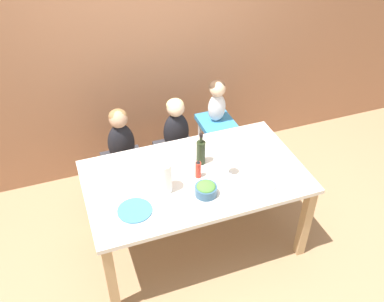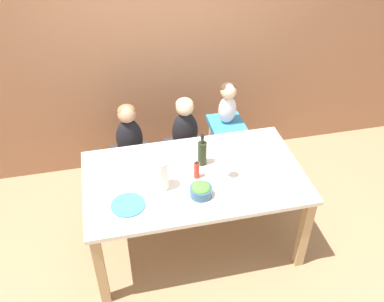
# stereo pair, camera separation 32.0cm
# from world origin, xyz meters

# --- Properties ---
(ground_plane) EXTENTS (14.00, 14.00, 0.00)m
(ground_plane) POSITION_xyz_m (0.00, 0.00, 0.00)
(ground_plane) COLOR #9E7A56
(wall_back) EXTENTS (10.00, 0.06, 2.70)m
(wall_back) POSITION_xyz_m (0.00, 1.23, 1.35)
(wall_back) COLOR #9E6B4C
(wall_back) RESTS_ON ground_plane
(dining_table) EXTENTS (1.67, 0.96, 0.74)m
(dining_table) POSITION_xyz_m (0.00, 0.00, 0.65)
(dining_table) COLOR silver
(dining_table) RESTS_ON ground_plane
(chair_far_left) EXTENTS (0.36, 0.39, 0.46)m
(chair_far_left) POSITION_xyz_m (-0.43, 0.71, 0.38)
(chair_far_left) COLOR silver
(chair_far_left) RESTS_ON ground_plane
(chair_far_center) EXTENTS (0.36, 0.39, 0.46)m
(chair_far_center) POSITION_xyz_m (0.08, 0.71, 0.38)
(chair_far_center) COLOR silver
(chair_far_center) RESTS_ON ground_plane
(chair_right_highchair) EXTENTS (0.31, 0.34, 0.69)m
(chair_right_highchair) POSITION_xyz_m (0.47, 0.71, 0.53)
(chair_right_highchair) COLOR silver
(chair_right_highchair) RESTS_ON ground_plane
(person_child_left) EXTENTS (0.24, 0.17, 0.53)m
(person_child_left) POSITION_xyz_m (-0.43, 0.71, 0.73)
(person_child_left) COLOR black
(person_child_left) RESTS_ON chair_far_left
(person_child_center) EXTENTS (0.24, 0.17, 0.53)m
(person_child_center) POSITION_xyz_m (0.08, 0.71, 0.73)
(person_child_center) COLOR black
(person_child_center) RESTS_ON chair_far_center
(person_baby_right) EXTENTS (0.16, 0.15, 0.40)m
(person_baby_right) POSITION_xyz_m (0.47, 0.71, 0.93)
(person_baby_right) COLOR silver
(person_baby_right) RESTS_ON chair_right_highchair
(wine_bottle) EXTENTS (0.07, 0.07, 0.28)m
(wine_bottle) POSITION_xyz_m (0.09, 0.13, 0.85)
(wine_bottle) COLOR #232D19
(wine_bottle) RESTS_ON dining_table
(paper_towel_roll) EXTENTS (0.12, 0.12, 0.25)m
(paper_towel_roll) POSITION_xyz_m (-0.27, -0.08, 0.86)
(paper_towel_roll) COLOR white
(paper_towel_roll) RESTS_ON dining_table
(wine_glass_near) EXTENTS (0.08, 0.08, 0.17)m
(wine_glass_near) POSITION_xyz_m (0.25, -0.07, 0.87)
(wine_glass_near) COLOR white
(wine_glass_near) RESTS_ON dining_table
(salad_bowl_large) EXTENTS (0.16, 0.16, 0.10)m
(salad_bowl_large) POSITION_xyz_m (0.00, -0.22, 0.79)
(salad_bowl_large) COLOR #335675
(salad_bowl_large) RESTS_ON dining_table
(dinner_plate_front_left) EXTENTS (0.24, 0.24, 0.01)m
(dinner_plate_front_left) POSITION_xyz_m (-0.52, -0.21, 0.74)
(dinner_plate_front_left) COLOR teal
(dinner_plate_front_left) RESTS_ON dining_table
(dinner_plate_back_left) EXTENTS (0.24, 0.24, 0.01)m
(dinner_plate_back_left) POSITION_xyz_m (-0.47, 0.31, 0.74)
(dinner_plate_back_left) COLOR silver
(dinner_plate_back_left) RESTS_ON dining_table
(dinner_plate_back_right) EXTENTS (0.24, 0.24, 0.01)m
(dinner_plate_back_right) POSITION_xyz_m (0.55, 0.21, 0.74)
(dinner_plate_back_right) COLOR silver
(dinner_plate_back_right) RESTS_ON dining_table
(dinner_plate_front_right) EXTENTS (0.24, 0.24, 0.01)m
(dinner_plate_front_right) POSITION_xyz_m (0.43, -0.25, 0.74)
(dinner_plate_front_right) COLOR silver
(dinner_plate_front_right) RESTS_ON dining_table
(condiment_bottle_hot_sauce) EXTENTS (0.04, 0.04, 0.16)m
(condiment_bottle_hot_sauce) POSITION_xyz_m (0.01, -0.02, 0.81)
(condiment_bottle_hot_sauce) COLOR red
(condiment_bottle_hot_sauce) RESTS_ON dining_table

